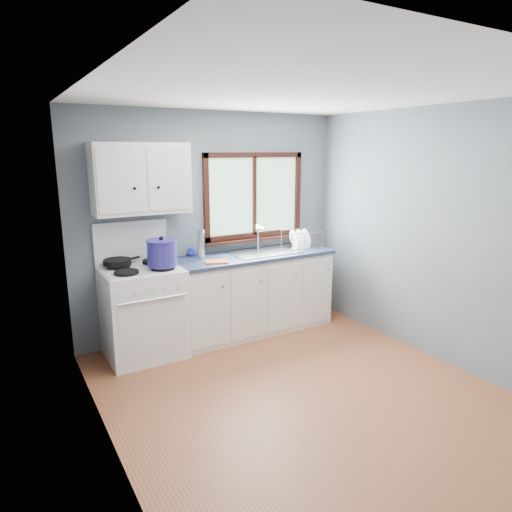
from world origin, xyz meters
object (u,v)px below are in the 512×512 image
gas_range (143,309)px  base_cabinets (253,296)px  sink (266,257)px  dish_rack (301,243)px  skillet (118,262)px  stockpot (162,253)px  utensil_crock (169,254)px  thermos (201,244)px

gas_range → base_cabinets: size_ratio=0.74×
sink → gas_range: bearing=-179.3°
sink → dish_rack: sink is taller
base_cabinets → skillet: 1.61m
dish_rack → stockpot: bearing=-166.4°
sink → base_cabinets: bearing=179.9°
skillet → utensil_crock: (0.55, 0.05, 0.01)m
dish_rack → thermos: bearing=-175.2°
sink → skillet: sink is taller
gas_range → sink: (1.49, 0.02, 0.37)m
utensil_crock → dish_rack: utensil_crock is taller
base_cabinets → gas_range: bearing=-179.2°
dish_rack → gas_range: bearing=-170.8°
stockpot → utensil_crock: utensil_crock is taller
skillet → sink: bearing=-28.1°
skillet → dish_rack: 2.18m
skillet → stockpot: size_ratio=1.39×
skillet → utensil_crock: 0.55m
thermos → dish_rack: bearing=-3.2°
skillet → base_cabinets: bearing=-28.6°
skillet → dish_rack: bearing=-26.6°
utensil_crock → dish_rack: size_ratio=0.82×
base_cabinets → skillet: (-1.49, 0.12, 0.58)m
utensil_crock → thermos: (0.34, -0.07, 0.08)m
base_cabinets → sink: size_ratio=2.20×
skillet → stockpot: bearing=-60.4°
skillet → dish_rack: (2.18, -0.09, -0.01)m
stockpot → dish_rack: (1.81, 0.18, -0.11)m
base_cabinets → dish_rack: (0.68, 0.02, 0.57)m
sink → utensil_crock: size_ratio=2.19×
gas_range → base_cabinets: 1.31m
base_cabinets → skillet: skillet is taller
gas_range → dish_rack: size_ratio=2.92×
skillet → utensil_crock: utensil_crock is taller
dish_rack → base_cabinets: bearing=-170.3°
gas_range → sink: bearing=0.7°
sink → thermos: thermos is taller
dish_rack → skillet: bearing=-174.5°
gas_range → dish_rack: (1.99, 0.04, 0.48)m
base_cabinets → utensil_crock: size_ratio=4.82×
skillet → thermos: size_ratio=1.35×
skillet → gas_range: bearing=-59.6°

